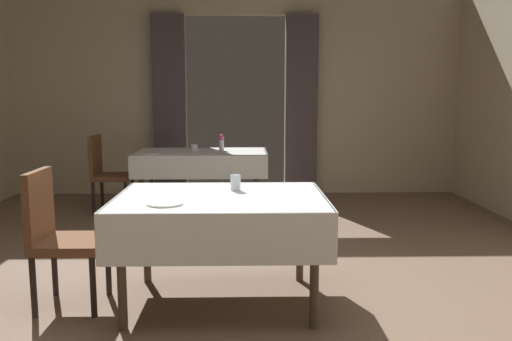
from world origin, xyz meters
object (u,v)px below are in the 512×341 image
Objects in this scene: dining_table_mid at (221,210)px; glass_far_c at (194,148)px; chair_mid_left at (58,232)px; flower_vase_far at (221,142)px; dining_table_far at (201,159)px; glass_mid_b at (235,183)px; plate_far_b at (150,154)px; chair_far_left at (106,170)px; plate_mid_a at (165,203)px.

dining_table_mid is 2.79m from glass_far_c.
chair_mid_left is 3.02m from flower_vase_far.
dining_table_far is at bearing -12.84° from glass_far_c.
dining_table_mid is 12.49× the size of glass_mid_b.
dining_table_far is 2.86m from chair_mid_left.
flower_vase_far is (-0.21, 2.62, 0.05)m from glass_mid_b.
glass_mid_b reaches higher than plate_far_b.
chair_mid_left is at bearing -94.16° from plate_far_b.
flower_vase_far is at bearing -0.22° from chair_far_left.
dining_table_far is 1.66× the size of chair_mid_left.
chair_mid_left is at bearing -108.92° from flower_vase_far.
chair_mid_left is 2.87m from glass_far_c.
plate_mid_a is (0.75, -0.24, 0.24)m from chair_mid_left.
dining_table_mid is at bearing -69.77° from plate_far_b.
plate_mid_a and plate_far_b have the same top height.
glass_mid_b reaches higher than plate_mid_a.
flower_vase_far is (0.24, 0.08, 0.20)m from dining_table_far.
glass_mid_b reaches higher than glass_far_c.
chair_mid_left is 4.58× the size of plate_far_b.
flower_vase_far is at bearing 17.89° from dining_table_far.
chair_far_left is 3.31m from plate_mid_a.
glass_far_c reaches higher than plate_mid_a.
dining_table_mid is 1.51× the size of chair_far_left.
plate_mid_a is 3.02m from glass_far_c.
plate_mid_a is 3.09m from flower_vase_far.
plate_far_b is at bearing -156.07° from flower_vase_far.
plate_far_b is at bearing 110.23° from dining_table_mid.
chair_mid_left is at bearing -178.30° from dining_table_mid.
plate_far_b is 0.56m from glass_far_c.
glass_mid_b is at bearing 47.01° from plate_mid_a.
plate_mid_a is (-0.33, -0.27, 0.10)m from dining_table_mid.
chair_far_left is 1.11m from glass_far_c.
chair_mid_left is at bearing 162.25° from plate_mid_a.
chair_mid_left is 1.00× the size of chair_far_left.
flower_vase_far reaches higher than plate_mid_a.
dining_table_mid is 1.10m from chair_mid_left.
glass_far_c is at bearing 167.16° from dining_table_far.
glass_far_c reaches higher than plate_far_b.
glass_far_c is at bearing 91.86° from plate_mid_a.
glass_mid_b is at bearing -58.63° from chair_far_left.
dining_table_mid is at bearing -87.71° from flower_vase_far.
glass_mid_b is 0.55× the size of plate_far_b.
glass_mid_b is at bearing 10.57° from chair_mid_left.
chair_far_left is 8.28× the size of glass_mid_b.
dining_table_mid is at bearing -61.87° from chair_far_left.
dining_table_far is (-0.35, 2.73, 0.00)m from dining_table_mid.
chair_far_left is 4.80× the size of flower_vase_far.
glass_mid_b is at bearing -80.08° from dining_table_far.
plate_mid_a is at bearing -88.14° from glass_far_c.
glass_mid_b is (1.60, -2.62, 0.29)m from chair_far_left.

